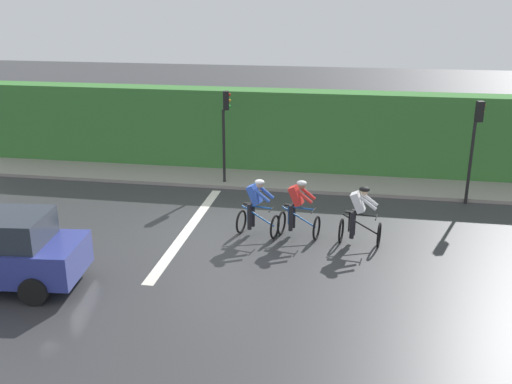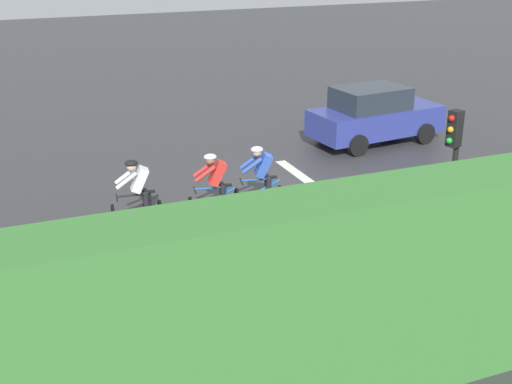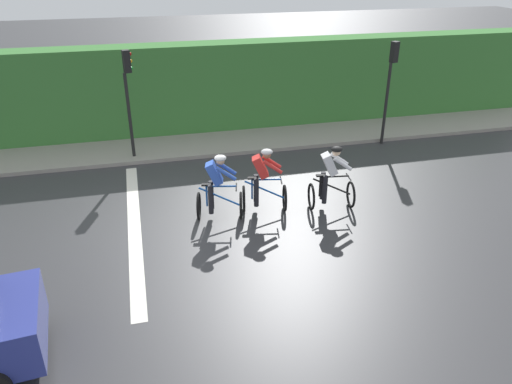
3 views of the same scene
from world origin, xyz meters
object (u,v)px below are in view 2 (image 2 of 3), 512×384
Objects in this scene: cyclist_second at (215,191)px; car_navy at (374,115)px; cyclist_lead at (138,198)px; traffic_light_near_crossing at (452,172)px; cyclist_mid at (261,182)px.

car_navy is at bearing -58.42° from cyclist_second.
traffic_light_near_crossing is (-4.46, -4.67, 1.43)m from cyclist_lead.
traffic_light_near_crossing is (-4.33, -1.84, 1.43)m from cyclist_mid.
traffic_light_near_crossing is at bearing -133.70° from cyclist_lead.
car_navy is (3.94, -5.43, 0.08)m from cyclist_mid.
cyclist_mid is (-0.14, -2.83, 0.00)m from cyclist_lead.
cyclist_lead is at bearing 46.30° from traffic_light_near_crossing.
cyclist_lead is 0.39× the size of car_navy.
car_navy is 9.11m from traffic_light_near_crossing.
traffic_light_near_crossing is (-8.26, 3.58, 1.35)m from car_navy.
cyclist_lead is at bearing 81.76° from cyclist_second.
cyclist_mid is 0.50× the size of traffic_light_near_crossing.
cyclist_lead is 1.70m from cyclist_second.
traffic_light_near_crossing is at bearing 156.55° from car_navy.
cyclist_lead is 0.50× the size of traffic_light_near_crossing.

